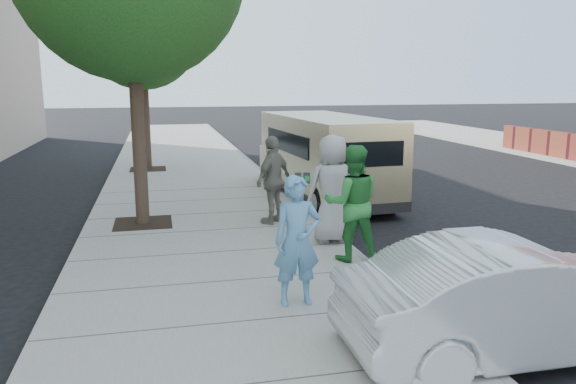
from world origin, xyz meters
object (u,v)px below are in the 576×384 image
(van, at_px, (324,156))
(sedan, at_px, (519,299))
(person_officer, at_px, (297,241))
(person_striped_polo, at_px, (273,180))
(tree_far, at_px, (142,26))
(parking_meter, at_px, (302,192))
(person_gray_shirt, at_px, (332,189))
(person_green_shirt, at_px, (352,203))

(van, xyz_separation_m, sedan, (-0.32, -8.86, -0.49))
(person_officer, relative_size, person_striped_polo, 0.95)
(person_officer, bearing_deg, tree_far, 99.65)
(parking_meter, distance_m, person_gray_shirt, 0.57)
(tree_far, distance_m, sedan, 15.50)
(tree_far, bearing_deg, parking_meter, -73.54)
(van, bearing_deg, parking_meter, -116.21)
(person_officer, distance_m, person_gray_shirt, 3.07)
(person_striped_polo, bearing_deg, person_gray_shirt, 72.15)
(van, distance_m, person_officer, 7.59)
(parking_meter, bearing_deg, person_gray_shirt, 1.21)
(person_officer, bearing_deg, person_green_shirt, 50.87)
(sedan, relative_size, person_striped_polo, 2.22)
(tree_far, bearing_deg, person_striped_polo, -71.90)
(sedan, bearing_deg, parking_meter, 17.18)
(parking_meter, bearing_deg, van, 74.25)
(person_gray_shirt, bearing_deg, sedan, 95.98)
(parking_meter, height_order, van, van)
(person_gray_shirt, distance_m, person_striped_polo, 1.82)
(sedan, bearing_deg, person_gray_shirt, 10.53)
(person_officer, relative_size, person_green_shirt, 0.90)
(van, xyz_separation_m, person_gray_shirt, (-1.15, -4.40, -0.02))
(person_officer, bearing_deg, sedan, -37.69)
(parking_meter, distance_m, person_green_shirt, 1.28)
(sedan, relative_size, person_green_shirt, 2.12)
(parking_meter, height_order, person_gray_shirt, person_gray_shirt)
(parking_meter, xyz_separation_m, sedan, (1.40, -4.51, -0.43))
(person_gray_shirt, bearing_deg, van, -109.33)
(van, distance_m, person_striped_polo, 3.37)
(tree_far, relative_size, person_officer, 3.69)
(person_green_shirt, relative_size, person_striped_polo, 1.05)
(person_striped_polo, bearing_deg, person_green_shirt, 62.63)
(parking_meter, relative_size, sedan, 0.32)
(tree_far, distance_m, van, 8.03)
(sedan, distance_m, person_officer, 2.80)
(sedan, height_order, person_gray_shirt, person_gray_shirt)
(tree_far, relative_size, van, 1.06)
(person_green_shirt, bearing_deg, parking_meter, -54.07)
(sedan, height_order, person_officer, person_officer)
(tree_far, distance_m, person_green_shirt, 12.06)
(tree_far, height_order, person_gray_shirt, tree_far)
(parking_meter, height_order, person_green_shirt, person_green_shirt)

